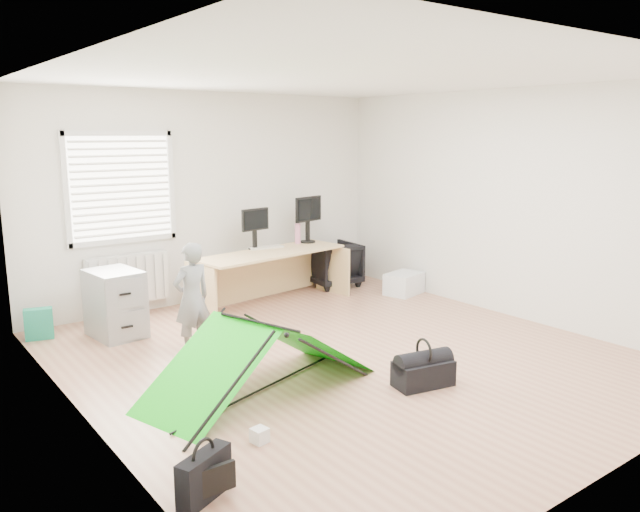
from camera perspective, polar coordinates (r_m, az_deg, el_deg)
ground at (r=6.32m, az=2.21°, el=-9.05°), size 5.50×5.50×0.00m
back_wall at (r=8.29m, az=-9.88°, el=5.25°), size 5.00×0.02×2.70m
window at (r=7.76m, az=-17.72°, el=5.97°), size 1.20×0.06×1.20m
radiator at (r=7.89m, az=-17.15°, el=-2.02°), size 1.00×0.12×0.60m
desk at (r=8.06m, az=-4.45°, el=-2.02°), size 2.10×0.91×0.69m
filing_cabinet at (r=7.14m, az=-18.22°, el=-4.15°), size 0.54×0.67×0.73m
monitor_left at (r=8.15m, az=-6.00°, el=1.99°), size 0.42×0.14×0.39m
monitor_right at (r=8.60m, az=-1.14°, el=2.79°), size 0.50×0.21×0.47m
keyboard at (r=8.23m, az=-4.97°, el=0.79°), size 0.48×0.21×0.02m
thermos at (r=8.53m, az=-2.05°, el=2.07°), size 0.09×0.09×0.27m
office_chair at (r=9.03m, az=1.15°, el=-0.75°), size 0.74×0.76×0.63m
person at (r=6.35m, az=-11.62°, el=-3.82°), size 0.45×0.33×1.13m
kite at (r=5.40m, az=-5.54°, el=-9.21°), size 2.16×1.41×0.62m
storage_crate at (r=8.67m, az=7.69°, el=-2.51°), size 0.59×0.48×0.29m
tote_bag at (r=7.38m, az=-24.31°, el=-5.68°), size 0.31×0.19×0.34m
laptop_bag at (r=4.06m, az=-10.55°, el=-19.20°), size 0.41×0.27×0.30m
white_box at (r=4.68m, az=-5.54°, el=-16.01°), size 0.12×0.12×0.11m
duffel_bag at (r=5.64m, az=9.41°, el=-10.55°), size 0.56×0.36×0.23m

